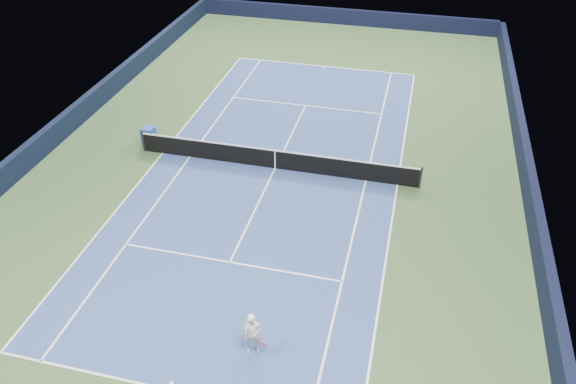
# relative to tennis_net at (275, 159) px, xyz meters

# --- Properties ---
(ground) EXTENTS (40.00, 40.00, 0.00)m
(ground) POSITION_rel_tennis_net_xyz_m (0.00, 0.00, -0.50)
(ground) COLOR #314C29
(ground) RESTS_ON ground
(wall_far) EXTENTS (22.00, 0.35, 1.10)m
(wall_far) POSITION_rel_tennis_net_xyz_m (0.00, 19.82, 0.05)
(wall_far) COLOR black
(wall_far) RESTS_ON ground
(wall_right) EXTENTS (0.35, 40.00, 1.10)m
(wall_right) POSITION_rel_tennis_net_xyz_m (10.82, 0.00, 0.05)
(wall_right) COLOR black
(wall_right) RESTS_ON ground
(wall_left) EXTENTS (0.35, 40.00, 1.10)m
(wall_left) POSITION_rel_tennis_net_xyz_m (-10.82, 0.00, 0.05)
(wall_left) COLOR black
(wall_left) RESTS_ON ground
(court_surface) EXTENTS (10.97, 23.77, 0.01)m
(court_surface) POSITION_rel_tennis_net_xyz_m (0.00, 0.00, -0.50)
(court_surface) COLOR navy
(court_surface) RESTS_ON ground
(baseline_far) EXTENTS (10.97, 0.08, 0.00)m
(baseline_far) POSITION_rel_tennis_net_xyz_m (0.00, 11.88, -0.50)
(baseline_far) COLOR white
(baseline_far) RESTS_ON ground
(sideline_doubles_right) EXTENTS (0.08, 23.77, 0.00)m
(sideline_doubles_right) POSITION_rel_tennis_net_xyz_m (5.49, 0.00, -0.50)
(sideline_doubles_right) COLOR white
(sideline_doubles_right) RESTS_ON ground
(sideline_doubles_left) EXTENTS (0.08, 23.77, 0.00)m
(sideline_doubles_left) POSITION_rel_tennis_net_xyz_m (-5.49, 0.00, -0.50)
(sideline_doubles_left) COLOR white
(sideline_doubles_left) RESTS_ON ground
(sideline_singles_right) EXTENTS (0.08, 23.77, 0.00)m
(sideline_singles_right) POSITION_rel_tennis_net_xyz_m (4.12, 0.00, -0.50)
(sideline_singles_right) COLOR white
(sideline_singles_right) RESTS_ON ground
(sideline_singles_left) EXTENTS (0.08, 23.77, 0.00)m
(sideline_singles_left) POSITION_rel_tennis_net_xyz_m (-4.12, 0.00, -0.50)
(sideline_singles_left) COLOR white
(sideline_singles_left) RESTS_ON ground
(service_line_far) EXTENTS (8.23, 0.08, 0.00)m
(service_line_far) POSITION_rel_tennis_net_xyz_m (0.00, 6.40, -0.50)
(service_line_far) COLOR white
(service_line_far) RESTS_ON ground
(service_line_near) EXTENTS (8.23, 0.08, 0.00)m
(service_line_near) POSITION_rel_tennis_net_xyz_m (0.00, -6.40, -0.50)
(service_line_near) COLOR white
(service_line_near) RESTS_ON ground
(center_service_line) EXTENTS (0.08, 12.80, 0.00)m
(center_service_line) POSITION_rel_tennis_net_xyz_m (0.00, 0.00, -0.50)
(center_service_line) COLOR white
(center_service_line) RESTS_ON ground
(center_mark_far) EXTENTS (0.08, 0.30, 0.00)m
(center_mark_far) POSITION_rel_tennis_net_xyz_m (0.00, 11.73, -0.50)
(center_mark_far) COLOR white
(center_mark_far) RESTS_ON ground
(tennis_net) EXTENTS (12.90, 0.10, 1.07)m
(tennis_net) POSITION_rel_tennis_net_xyz_m (0.00, 0.00, 0.00)
(tennis_net) COLOR black
(tennis_net) RESTS_ON ground
(sponsor_cube) EXTENTS (0.63, 0.57, 0.94)m
(sponsor_cube) POSITION_rel_tennis_net_xyz_m (-6.40, 0.56, -0.04)
(sponsor_cube) COLOR #1D4CB1
(sponsor_cube) RESTS_ON ground
(tennis_player) EXTENTS (0.78, 1.31, 2.18)m
(tennis_player) POSITION_rel_tennis_net_xyz_m (1.98, -9.99, 0.26)
(tennis_player) COLOR white
(tennis_player) RESTS_ON ground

